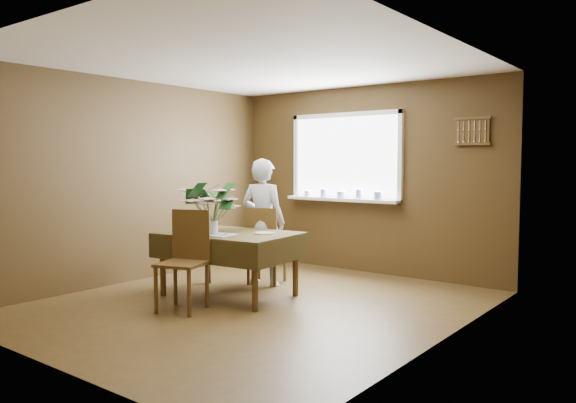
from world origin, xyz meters
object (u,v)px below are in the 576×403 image
Objects in this scene: chair_far at (264,242)px; flower_bouquet at (212,204)px; seated_woman at (263,222)px; dining_table at (229,240)px; chair_near at (186,256)px.

flower_bouquet is at bearing 74.14° from chair_far.
seated_woman is 0.93m from flower_bouquet.
seated_woman is at bearing 70.27° from chair_far.
dining_table is at bearing 77.41° from chair_far.
seated_woman reaches higher than flower_bouquet.
chair_far is 1.58× the size of flower_bouquet.
dining_table is 0.67m from chair_near.
chair_near is (0.04, -0.66, -0.08)m from dining_table.
seated_woman reaches higher than dining_table.
seated_woman is (-0.00, -0.02, 0.25)m from chair_far.
chair_far is 1.36m from chair_near.
chair_near is 1.36m from seated_woman.
seated_woman is at bearing 92.51° from flower_bouquet.
flower_bouquet is (-0.03, -0.22, 0.42)m from dining_table.
seated_woman is at bearing 90.00° from dining_table.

